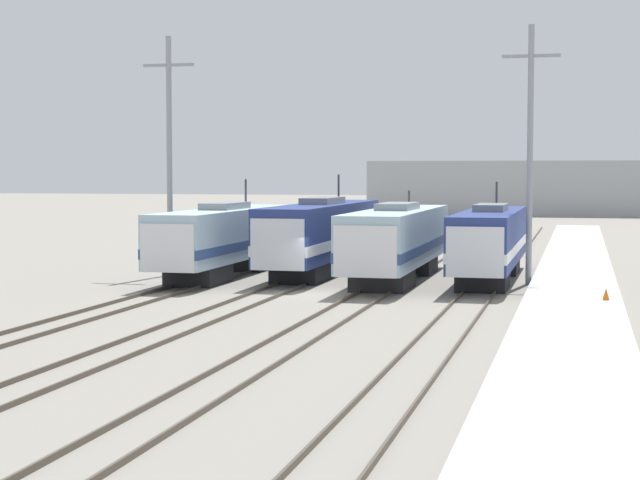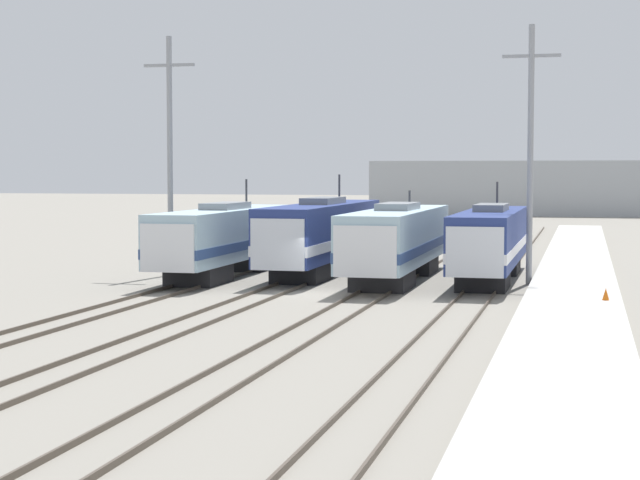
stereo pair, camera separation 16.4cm
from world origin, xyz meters
name	(u,v)px [view 2 (the right image)]	position (x,y,z in m)	size (l,w,h in m)	color
ground_plane	(321,294)	(0.00, 0.00, 0.00)	(400.00, 400.00, 0.00)	gray
rail_pair_far_left	(178,289)	(-6.92, 0.00, 0.07)	(1.51, 120.00, 0.15)	#4C4238
rail_pair_center_left	(273,291)	(-2.31, 0.00, 0.07)	(1.51, 120.00, 0.15)	#4C4238
rail_pair_center_right	(371,294)	(2.31, 0.00, 0.07)	(1.51, 120.00, 0.15)	#4C4238
rail_pair_far_right	(475,297)	(6.92, 0.00, 0.07)	(1.51, 120.00, 0.15)	#4C4238
locomotive_far_left	(222,239)	(-6.92, 6.32, 2.03)	(2.88, 16.36, 5.12)	#232326
locomotive_center_left	(321,235)	(-2.31, 9.22, 2.13)	(2.86, 17.86, 5.37)	black
locomotive_center_right	(396,241)	(2.31, 6.28, 2.05)	(3.08, 16.74, 4.52)	#232326
locomotive_far_right	(490,242)	(6.92, 7.30, 2.02)	(2.76, 16.45, 4.99)	black
catenary_tower_left	(170,151)	(-9.94, 6.65, 6.63)	(2.82, 0.30, 12.68)	gray
catenary_tower_right	(530,149)	(8.88, 6.65, 6.63)	(2.82, 0.30, 12.68)	gray
platform	(573,298)	(11.06, 0.00, 0.16)	(4.00, 120.00, 0.32)	#B7B5AD
traffic_cone	(606,294)	(12.39, -1.96, 0.56)	(0.29, 0.29, 0.49)	orange
depot_building	(549,188)	(7.05, 92.00, 3.44)	(44.76, 9.42, 6.89)	#9EA3A8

